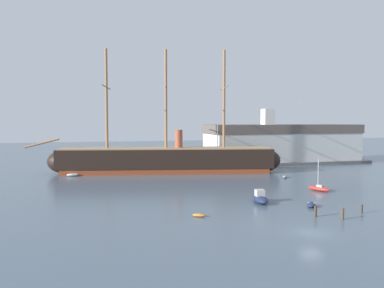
{
  "coord_description": "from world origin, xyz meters",
  "views": [
    {
      "loc": [
        -24.54,
        -37.92,
        12.8
      ],
      "look_at": [
        -3.98,
        36.51,
        8.06
      ],
      "focal_mm": 36.02,
      "sensor_mm": 36.0,
      "label": 1
    }
  ],
  "objects_px": {
    "sailboat_mid_right": "(319,188)",
    "dockside_warehouse_right": "(282,144)",
    "motorboat_near_centre": "(260,198)",
    "dinghy_far_left": "(73,175)",
    "tall_ship": "(166,160)",
    "mooring_piling_left_pair": "(316,211)",
    "dinghy_alongside_stern": "(285,177)",
    "dinghy_foreground_left": "(199,215)",
    "seagull_in_flight": "(299,102)",
    "mooring_piling_right_pair": "(343,214)",
    "motorboat_distant_centre": "(186,166)",
    "dinghy_foreground_right": "(311,205)",
    "mooring_piling_nearest": "(362,209)"
  },
  "relations": [
    {
      "from": "dinghy_alongside_stern",
      "to": "dockside_warehouse_right",
      "type": "distance_m",
      "value": 32.76
    },
    {
      "from": "sailboat_mid_right",
      "to": "dinghy_alongside_stern",
      "type": "xyz_separation_m",
      "value": [
        1.95,
        15.95,
        -0.21
      ]
    },
    {
      "from": "sailboat_mid_right",
      "to": "dinghy_alongside_stern",
      "type": "bearing_deg",
      "value": 83.03
    },
    {
      "from": "mooring_piling_nearest",
      "to": "dinghy_alongside_stern",
      "type": "bearing_deg",
      "value": 79.47
    },
    {
      "from": "sailboat_mid_right",
      "to": "dockside_warehouse_right",
      "type": "bearing_deg",
      "value": 69.41
    },
    {
      "from": "tall_ship",
      "to": "seagull_in_flight",
      "type": "xyz_separation_m",
      "value": [
        16.98,
        -32.22,
        12.73
      ]
    },
    {
      "from": "dinghy_foreground_left",
      "to": "motorboat_distant_centre",
      "type": "relative_size",
      "value": 0.57
    },
    {
      "from": "dockside_warehouse_right",
      "to": "motorboat_near_centre",
      "type": "bearing_deg",
      "value": -121.67
    },
    {
      "from": "motorboat_distant_centre",
      "to": "dockside_warehouse_right",
      "type": "bearing_deg",
      "value": 8.56
    },
    {
      "from": "dinghy_foreground_left",
      "to": "dinghy_alongside_stern",
      "type": "height_order",
      "value": "dinghy_alongside_stern"
    },
    {
      "from": "dinghy_foreground_left",
      "to": "seagull_in_flight",
      "type": "xyz_separation_m",
      "value": [
        21.46,
        11.24,
        15.77
      ]
    },
    {
      "from": "seagull_in_flight",
      "to": "mooring_piling_right_pair",
      "type": "bearing_deg",
      "value": -102.57
    },
    {
      "from": "motorboat_near_centre",
      "to": "dinghy_alongside_stern",
      "type": "xyz_separation_m",
      "value": [
        16.64,
        22.32,
        -0.43
      ]
    },
    {
      "from": "tall_ship",
      "to": "mooring_piling_left_pair",
      "type": "relative_size",
      "value": 42.04
    },
    {
      "from": "dinghy_far_left",
      "to": "seagull_in_flight",
      "type": "relative_size",
      "value": 2.62
    },
    {
      "from": "dinghy_foreground_left",
      "to": "sailboat_mid_right",
      "type": "relative_size",
      "value": 0.33
    },
    {
      "from": "dinghy_far_left",
      "to": "sailboat_mid_right",
      "type": "bearing_deg",
      "value": -35.54
    },
    {
      "from": "dockside_warehouse_right",
      "to": "seagull_in_flight",
      "type": "xyz_separation_m",
      "value": [
        -21.66,
        -45.58,
        10.23
      ]
    },
    {
      "from": "dinghy_foreground_right",
      "to": "mooring_piling_left_pair",
      "type": "xyz_separation_m",
      "value": [
        -2.77,
        -5.31,
        0.4
      ]
    },
    {
      "from": "tall_ship",
      "to": "dinghy_far_left",
      "type": "distance_m",
      "value": 22.1
    },
    {
      "from": "motorboat_near_centre",
      "to": "mooring_piling_right_pair",
      "type": "relative_size",
      "value": 3.51
    },
    {
      "from": "dinghy_alongside_stern",
      "to": "motorboat_distant_centre",
      "type": "relative_size",
      "value": 0.75
    },
    {
      "from": "mooring_piling_right_pair",
      "to": "seagull_in_flight",
      "type": "height_order",
      "value": "seagull_in_flight"
    },
    {
      "from": "dinghy_foreground_left",
      "to": "dockside_warehouse_right",
      "type": "xyz_separation_m",
      "value": [
        43.12,
        56.83,
        5.54
      ]
    },
    {
      "from": "dinghy_foreground_right",
      "to": "mooring_piling_right_pair",
      "type": "xyz_separation_m",
      "value": [
        -0.17,
        -7.44,
        0.38
      ]
    },
    {
      "from": "dinghy_far_left",
      "to": "mooring_piling_nearest",
      "type": "height_order",
      "value": "mooring_piling_nearest"
    },
    {
      "from": "mooring_piling_right_pair",
      "to": "tall_ship",
      "type": "bearing_deg",
      "value": 104.78
    },
    {
      "from": "dinghy_far_left",
      "to": "mooring_piling_right_pair",
      "type": "height_order",
      "value": "mooring_piling_right_pair"
    },
    {
      "from": "motorboat_near_centre",
      "to": "sailboat_mid_right",
      "type": "height_order",
      "value": "sailboat_mid_right"
    },
    {
      "from": "dinghy_alongside_stern",
      "to": "mooring_piling_nearest",
      "type": "bearing_deg",
      "value": -100.53
    },
    {
      "from": "mooring_piling_left_pair",
      "to": "dockside_warehouse_right",
      "type": "height_order",
      "value": "dockside_warehouse_right"
    },
    {
      "from": "dinghy_far_left",
      "to": "seagull_in_flight",
      "type": "bearing_deg",
      "value": -39.64
    },
    {
      "from": "dinghy_foreground_right",
      "to": "sailboat_mid_right",
      "type": "relative_size",
      "value": 0.52
    },
    {
      "from": "tall_ship",
      "to": "sailboat_mid_right",
      "type": "distance_m",
      "value": 38.26
    },
    {
      "from": "dinghy_alongside_stern",
      "to": "seagull_in_flight",
      "type": "relative_size",
      "value": 2.46
    },
    {
      "from": "dinghy_far_left",
      "to": "mooring_piling_right_pair",
      "type": "xyz_separation_m",
      "value": [
        35.0,
        -49.65,
        0.4
      ]
    },
    {
      "from": "motorboat_near_centre",
      "to": "dinghy_far_left",
      "type": "xyz_separation_m",
      "value": [
        -29.08,
        37.64,
        -0.39
      ]
    },
    {
      "from": "dockside_warehouse_right",
      "to": "mooring_piling_left_pair",
      "type": "bearing_deg",
      "value": -114.81
    },
    {
      "from": "mooring_piling_left_pair",
      "to": "seagull_in_flight",
      "type": "relative_size",
      "value": 1.41
    },
    {
      "from": "mooring_piling_right_pair",
      "to": "motorboat_near_centre",
      "type": "bearing_deg",
      "value": 116.25
    },
    {
      "from": "dinghy_foreground_left",
      "to": "dinghy_alongside_stern",
      "type": "distance_m",
      "value": 39.9
    },
    {
      "from": "dinghy_far_left",
      "to": "mooring_piling_left_pair",
      "type": "xyz_separation_m",
      "value": [
        32.4,
        -47.52,
        0.41
      ]
    },
    {
      "from": "dinghy_alongside_stern",
      "to": "dockside_warehouse_right",
      "type": "relative_size",
      "value": 0.05
    },
    {
      "from": "dockside_warehouse_right",
      "to": "seagull_in_flight",
      "type": "height_order",
      "value": "dockside_warehouse_right"
    },
    {
      "from": "dinghy_foreground_right",
      "to": "dinghy_far_left",
      "type": "distance_m",
      "value": 54.94
    },
    {
      "from": "tall_ship",
      "to": "dinghy_alongside_stern",
      "type": "relative_size",
      "value": 24.08
    },
    {
      "from": "motorboat_near_centre",
      "to": "dinghy_far_left",
      "type": "relative_size",
      "value": 1.85
    },
    {
      "from": "dinghy_far_left",
      "to": "motorboat_near_centre",
      "type": "bearing_deg",
      "value": -52.31
    },
    {
      "from": "mooring_piling_nearest",
      "to": "motorboat_distant_centre",
      "type": "bearing_deg",
      "value": 100.77
    },
    {
      "from": "sailboat_mid_right",
      "to": "dockside_warehouse_right",
      "type": "height_order",
      "value": "dockside_warehouse_right"
    }
  ]
}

